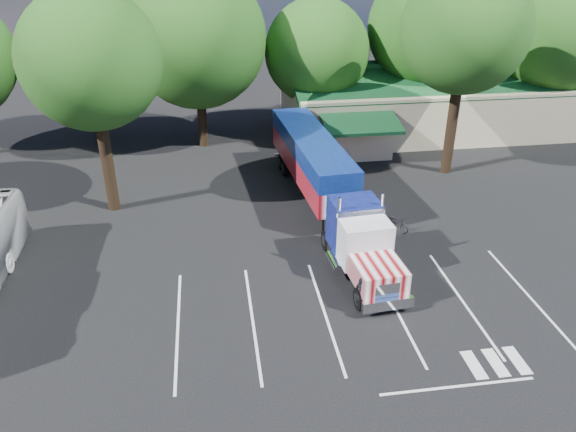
{
  "coord_description": "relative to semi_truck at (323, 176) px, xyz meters",
  "views": [
    {
      "loc": [
        -4.49,
        -25.46,
        15.28
      ],
      "look_at": [
        -0.82,
        -0.32,
        2.0
      ],
      "focal_mm": 35.0,
      "sensor_mm": 36.0,
      "label": 1
    }
  ],
  "objects": [
    {
      "name": "woman",
      "position": [
        -0.22,
        -9.84,
        -1.38
      ],
      "size": [
        0.71,
        0.77,
        1.77
      ],
      "primitive_type": "imported",
      "rotation": [
        0.0,
        0.0,
        2.16
      ],
      "color": "black",
      "rests_on": "ground"
    },
    {
      "name": "event_hall",
      "position": [
        11.92,
        13.97,
        -0.05
      ],
      "size": [
        24.2,
        14.12,
        5.55
      ],
      "color": "beige",
      "rests_on": "ground"
    },
    {
      "name": "tree_row_f",
      "position": [
        21.18,
        12.96,
        5.52
      ],
      "size": [
        10.4,
        10.4,
        13.0
      ],
      "color": "black",
      "rests_on": "ground"
    },
    {
      "name": "ground",
      "position": [
        -1.82,
        -3.84,
        -2.27
      ],
      "size": [
        120.0,
        120.0,
        0.0
      ],
      "primitive_type": "plane",
      "color": "black",
      "rests_on": "ground"
    },
    {
      "name": "tree_near_left",
      "position": [
        -12.32,
        2.16,
        6.55
      ],
      "size": [
        7.6,
        7.6,
        12.65
      ],
      "color": "black",
      "rests_on": "ground"
    },
    {
      "name": "tree_row_c",
      "position": [
        -6.82,
        12.36,
        5.77
      ],
      "size": [
        10.0,
        10.0,
        13.05
      ],
      "color": "black",
      "rests_on": "ground"
    },
    {
      "name": "tree_row_b",
      "position": [
        -14.82,
        13.96,
        4.87
      ],
      "size": [
        8.4,
        8.4,
        11.35
      ],
      "color": "black",
      "rests_on": "ground"
    },
    {
      "name": "bicycle",
      "position": [
        3.68,
        -2.84,
        -1.8
      ],
      "size": [
        1.43,
        1.85,
        0.93
      ],
      "primitive_type": "imported",
      "rotation": [
        0.0,
        0.0,
        0.53
      ],
      "color": "black",
      "rests_on": "ground"
    },
    {
      "name": "tree_row_d",
      "position": [
        2.18,
        13.66,
        4.32
      ],
      "size": [
        8.0,
        8.0,
        10.6
      ],
      "color": "black",
      "rests_on": "ground"
    },
    {
      "name": "tree_row_e",
      "position": [
        11.18,
        14.16,
        5.82
      ],
      "size": [
        9.6,
        9.6,
        12.9
      ],
      "color": "black",
      "rests_on": "ground"
    },
    {
      "name": "silver_sedan",
      "position": [
        10.18,
        10.16,
        -1.63
      ],
      "size": [
        4.05,
        2.98,
        1.27
      ],
      "primitive_type": "imported",
      "rotation": [
        0.0,
        0.0,
        1.09
      ],
      "color": "#9B9CA2",
      "rests_on": "ground"
    },
    {
      "name": "tree_near_right",
      "position": [
        9.68,
        4.66,
        7.2
      ],
      "size": [
        8.0,
        8.0,
        13.5
      ],
      "color": "black",
      "rests_on": "ground"
    },
    {
      "name": "semi_truck",
      "position": [
        0.0,
        0.0,
        0.0
      ],
      "size": [
        4.04,
        19.25,
        4.01
      ],
      "rotation": [
        0.0,
        0.0,
        0.08
      ],
      "color": "black",
      "rests_on": "ground"
    }
  ]
}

